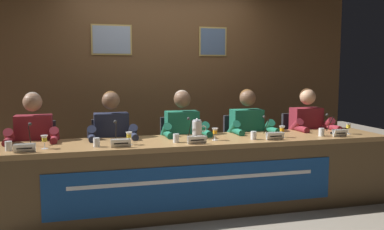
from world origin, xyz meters
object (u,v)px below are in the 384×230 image
Objects in this scene: conference_table at (195,164)px; water_cup_center at (176,139)px; panelist_right at (249,134)px; water_pitcher_central at (197,129)px; microphone_far_left at (30,139)px; chair_far_right at (300,151)px; panelist_far_left at (34,143)px; water_cup_far_left at (9,147)px; nameplate_right at (275,136)px; nameplate_left at (121,143)px; juice_glass_far_left at (44,139)px; juice_glass_right at (282,129)px; water_cup_left at (97,143)px; nameplate_center at (197,140)px; juice_glass_center at (215,132)px; microphone_far_right at (331,127)px; panelist_left at (112,140)px; juice_glass_left at (129,136)px; panelist_center at (184,137)px; water_cup_right at (254,136)px; microphone_left at (116,136)px; microphone_right at (267,129)px; chair_center at (180,158)px; chair_far_left at (37,166)px; juice_glass_far_right at (348,126)px; chair_right at (242,154)px; nameplate_far_right at (340,133)px; chair_left at (111,161)px; nameplate_far_left at (25,148)px; microphone_center at (191,132)px.

water_cup_center is (-0.20, -0.02, 0.26)m from conference_table.
panelist_right reaches higher than water_pitcher_central.
microphone_far_left reaches higher than chair_far_right.
panelist_far_left is 0.54m from water_cup_far_left.
conference_table is 1.64m from panelist_far_left.
microphone_far_left is at bearing 174.02° from nameplate_right.
panelist_right is at bearing 21.76° from nameplate_left.
nameplate_left is at bearing -9.20° from juice_glass_far_left.
juice_glass_right is (0.13, 0.11, 0.05)m from nameplate_right.
nameplate_center is at bearing -5.69° from water_cup_left.
nameplate_center is at bearing -146.70° from juice_glass_center.
panelist_left is at bearing 170.87° from microphone_far_right.
juice_glass_far_left is at bearing 170.80° from nameplate_left.
juice_glass_left is 0.59× the size of water_pitcher_central.
panelist_center reaches higher than juice_glass_far_left.
panelist_left reaches higher than juice_glass_right.
panelist_far_left is 14.38× the size of water_cup_right.
panelist_far_left is 1.66m from nameplate_center.
microphone_left is 1.18× the size of nameplate_right.
microphone_right is (0.02, 0.22, 0.03)m from nameplate_right.
juice_glass_left is 0.57× the size of microphone_far_right.
chair_center is (0.66, 0.70, -0.39)m from juice_glass_left.
chair_far_left is 0.81m from juice_glass_far_left.
panelist_far_left is 5.65× the size of microphone_far_left.
water_cup_far_left reaches higher than nameplate_left.
chair_far_left is 0.67m from microphone_far_left.
juice_glass_far_right is (3.31, -0.11, 0.01)m from microphone_far_left.
microphone_far_left is 0.91m from juice_glass_left.
panelist_far_left is 2.36m from chair_right.
microphone_far_right reaches higher than juice_glass_right.
microphone_right is 1.38× the size of nameplate_far_right.
water_cup_left is 0.69× the size of juice_glass_center.
panelist_far_left is at bearing 180.00° from panelist_center.
panelist_left is 2.58m from juice_glass_far_right.
nameplate_right is (1.55, 0.00, 0.00)m from nameplate_left.
chair_far_right is 0.80m from juice_glass_far_right.
microphone_far_left is at bearing 44.91° from water_cup_far_left.
chair_left is 0.82m from water_cup_left.
nameplate_far_left is at bearing -177.18° from water_cup_right.
juice_glass_far_right is at bearing 8.03° from nameplate_right.
chair_right reaches higher than water_cup_left.
microphone_center is at bearing 169.75° from juice_glass_right.
microphone_far_right is at bearing 151.58° from juice_glass_far_right.
water_cup_far_left is (-1.71, -0.04, 0.26)m from conference_table.
nameplate_center is at bearing -134.40° from chair_right.
juice_glass_far_right reaches higher than water_cup_right.
juice_glass_far_left is 2.01m from water_cup_right.
microphone_far_right reaches higher than juice_glass_center.
chair_center is 1.08m from microphone_right.
nameplate_far_right is at bearing -45.85° from chair_right.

